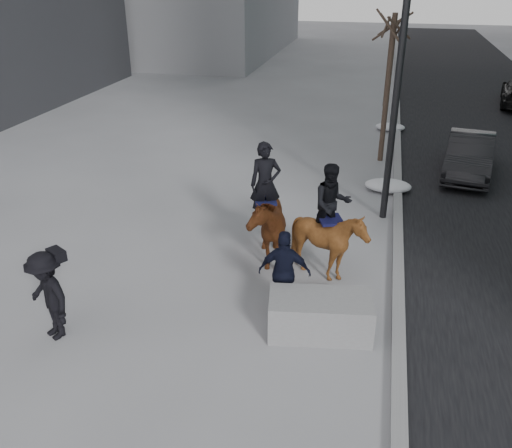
% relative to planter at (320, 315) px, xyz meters
% --- Properties ---
extents(ground, '(120.00, 120.00, 0.00)m').
position_rel_planter_xyz_m(ground, '(-1.53, 0.10, -0.38)').
color(ground, gray).
rests_on(ground, ground).
extents(curb, '(0.25, 90.00, 0.12)m').
position_rel_planter_xyz_m(curb, '(1.47, 10.10, -0.32)').
color(curb, gray).
rests_on(curb, ground).
extents(planter, '(2.04, 1.24, 0.76)m').
position_rel_planter_xyz_m(planter, '(0.00, 0.00, 0.00)').
color(planter, gray).
rests_on(planter, ground).
extents(car_near, '(2.02, 4.20, 1.33)m').
position_rel_planter_xyz_m(car_near, '(3.68, 9.57, 0.28)').
color(car_near, black).
rests_on(car_near, ground).
extents(tree_near, '(1.20, 1.20, 5.44)m').
position_rel_planter_xyz_m(tree_near, '(0.87, 10.39, 2.34)').
color(tree_near, '#3A2B22').
rests_on(tree_near, ground).
extents(tree_far, '(1.20, 1.20, 4.51)m').
position_rel_planter_xyz_m(tree_far, '(0.87, 18.71, 1.87)').
color(tree_far, '#3A2B22').
rests_on(tree_far, ground).
extents(mounted_left, '(1.64, 2.37, 2.80)m').
position_rel_planter_xyz_m(mounted_left, '(-1.64, 2.54, 0.66)').
color(mounted_left, '#44250D').
rests_on(mounted_left, ground).
extents(mounted_right, '(1.82, 1.92, 2.59)m').
position_rel_planter_xyz_m(mounted_right, '(-0.10, 2.09, 0.66)').
color(mounted_right, '#4B270F').
rests_on(mounted_right, ground).
extents(feeder, '(1.06, 0.90, 1.75)m').
position_rel_planter_xyz_m(feeder, '(-0.79, 0.58, 0.50)').
color(feeder, black).
rests_on(feeder, ground).
extents(camera_crew, '(1.31, 1.13, 1.75)m').
position_rel_planter_xyz_m(camera_crew, '(-4.82, -1.22, 0.50)').
color(camera_crew, black).
rests_on(camera_crew, ground).
extents(lamppost, '(0.25, 0.80, 9.09)m').
position_rel_planter_xyz_m(lamppost, '(1.07, 5.57, 4.61)').
color(lamppost, black).
rests_on(lamppost, ground).
extents(snow_piles, '(1.40, 7.63, 0.36)m').
position_rel_planter_xyz_m(snow_piles, '(1.17, 10.17, -0.21)').
color(snow_piles, silver).
rests_on(snow_piles, ground).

